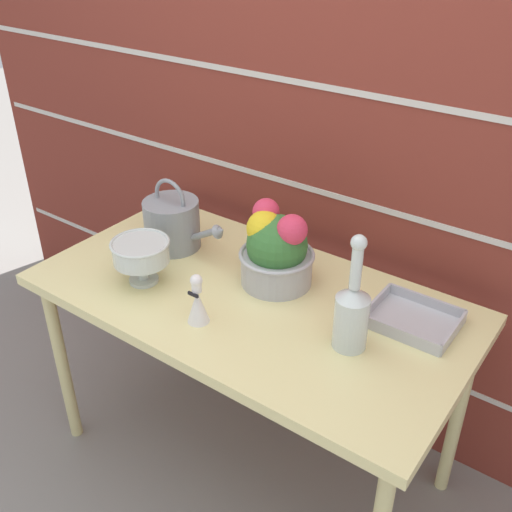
{
  "coord_description": "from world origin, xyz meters",
  "views": [
    {
      "loc": [
        0.91,
        -1.22,
        1.79
      ],
      "look_at": [
        0.0,
        0.04,
        0.86
      ],
      "focal_mm": 42.0,
      "sensor_mm": 36.0,
      "label": 1
    }
  ],
  "objects_px": {
    "watering_can": "(173,223)",
    "crystal_pedestal_bowl": "(141,253)",
    "flower_planter": "(276,250)",
    "glass_decanter": "(352,312)",
    "figurine_vase": "(198,303)",
    "wire_tray": "(413,320)"
  },
  "relations": [
    {
      "from": "glass_decanter",
      "to": "wire_tray",
      "type": "bearing_deg",
      "value": 62.38
    },
    {
      "from": "flower_planter",
      "to": "figurine_vase",
      "type": "bearing_deg",
      "value": -101.9
    },
    {
      "from": "flower_planter",
      "to": "figurine_vase",
      "type": "xyz_separation_m",
      "value": [
        -0.06,
        -0.3,
        -0.05
      ]
    },
    {
      "from": "watering_can",
      "to": "figurine_vase",
      "type": "xyz_separation_m",
      "value": [
        0.35,
        -0.28,
        -0.03
      ]
    },
    {
      "from": "crystal_pedestal_bowl",
      "to": "flower_planter",
      "type": "bearing_deg",
      "value": 35.59
    },
    {
      "from": "watering_can",
      "to": "glass_decanter",
      "type": "relative_size",
      "value": 0.98
    },
    {
      "from": "watering_can",
      "to": "crystal_pedestal_bowl",
      "type": "bearing_deg",
      "value": -71.49
    },
    {
      "from": "watering_can",
      "to": "figurine_vase",
      "type": "distance_m",
      "value": 0.45
    },
    {
      "from": "crystal_pedestal_bowl",
      "to": "flower_planter",
      "type": "xyz_separation_m",
      "value": [
        0.34,
        0.24,
        0.01
      ]
    },
    {
      "from": "watering_can",
      "to": "flower_planter",
      "type": "bearing_deg",
      "value": 2.72
    },
    {
      "from": "watering_can",
      "to": "crystal_pedestal_bowl",
      "type": "relative_size",
      "value": 1.81
    },
    {
      "from": "glass_decanter",
      "to": "flower_planter",
      "type": "bearing_deg",
      "value": 157.23
    },
    {
      "from": "watering_can",
      "to": "wire_tray",
      "type": "xyz_separation_m",
      "value": [
        0.86,
        0.07,
        -0.08
      ]
    },
    {
      "from": "crystal_pedestal_bowl",
      "to": "watering_can",
      "type": "bearing_deg",
      "value": 108.51
    },
    {
      "from": "watering_can",
      "to": "crystal_pedestal_bowl",
      "type": "height_order",
      "value": "watering_can"
    },
    {
      "from": "flower_planter",
      "to": "glass_decanter",
      "type": "distance_m",
      "value": 0.37
    },
    {
      "from": "watering_can",
      "to": "crystal_pedestal_bowl",
      "type": "xyz_separation_m",
      "value": [
        0.08,
        -0.22,
        0.02
      ]
    },
    {
      "from": "flower_planter",
      "to": "glass_decanter",
      "type": "height_order",
      "value": "glass_decanter"
    },
    {
      "from": "figurine_vase",
      "to": "glass_decanter",
      "type": "bearing_deg",
      "value": 21.34
    },
    {
      "from": "crystal_pedestal_bowl",
      "to": "figurine_vase",
      "type": "distance_m",
      "value": 0.29
    },
    {
      "from": "crystal_pedestal_bowl",
      "to": "figurine_vase",
      "type": "bearing_deg",
      "value": -11.5
    },
    {
      "from": "glass_decanter",
      "to": "figurine_vase",
      "type": "xyz_separation_m",
      "value": [
        -0.4,
        -0.16,
        -0.05
      ]
    }
  ]
}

